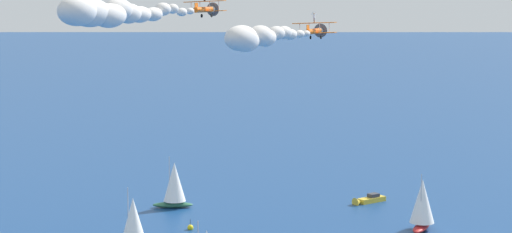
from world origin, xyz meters
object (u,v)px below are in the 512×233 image
Objects in this scene: marker_buoy at (190,227)px; biplane_lead at (205,9)px; sailboat_far_stbd at (422,204)px; biplane_wingman at (314,30)px; sailboat_offshore at (133,233)px; sailboat_far_port at (174,184)px; motorboat_trailing at (368,200)px; wingwalker_wingman at (314,17)px.

biplane_lead reaches higher than marker_buoy.
sailboat_far_stbd is 39.89m from biplane_wingman.
sailboat_offshore is at bearing -77.83° from sailboat_far_stbd.
sailboat_far_port is 49.51m from sailboat_far_stbd.
sailboat_far_port reaches higher than marker_buoy.
motorboat_trailing is at bearing 144.27° from biplane_wingman.
wingwalker_wingman is at bearing -35.86° from motorboat_trailing.
sailboat_far_stbd reaches higher than motorboat_trailing.
biplane_lead is (10.83, 0.85, 39.63)m from marker_buoy.
sailboat_far_port is at bearing 179.87° from marker_buoy.
sailboat_offshore reaches higher than sailboat_far_port.
sailboat_far_port is 42.01m from sailboat_offshore.
sailboat_far_port is 1.31× the size of motorboat_trailing.
marker_buoy is at bearing -104.65° from sailboat_far_stbd.
biplane_lead is at bearing 4.48° from marker_buoy.
marker_buoy is 0.31× the size of biplane_wingman.
motorboat_trailing is (-22.74, -1.54, -4.18)m from sailboat_far_stbd.
biplane_lead is 18.41m from biplane_wingman.
sailboat_far_stbd is at bearing 90.32° from biplane_lead.
marker_buoy is 41.09m from biplane_lead.
sailboat_far_stbd is 54.73m from sailboat_offshore.
marker_buoy is 1.19× the size of wingwalker_wingman.
motorboat_trailing is at bearing 144.14° from wingwalker_wingman.
biplane_wingman is at bearing -35.73° from motorboat_trailing.
biplane_wingman is (17.74, 17.56, 36.17)m from marker_buoy.
wingwalker_wingman is (6.85, 16.65, -1.26)m from biplane_lead.
biplane_wingman is 3.84× the size of wingwalker_wingman.
motorboat_trailing is at bearing -176.14° from sailboat_far_stbd.
sailboat_far_port is 1.53× the size of biplane_lead.
wingwalker_wingman reaches higher than motorboat_trailing.
sailboat_far_port is 4.93× the size of marker_buoy.
sailboat_offshore reaches higher than sailboat_far_stbd.
sailboat_offshore is 26.21m from marker_buoy.
sailboat_offshore is at bearing -50.55° from biplane_lead.
sailboat_offshore is 1.90× the size of biplane_lead.
marker_buoy is at bearing -0.13° from sailboat_far_port.
sailboat_offshore is (39.95, -12.94, 1.16)m from sailboat_far_port.
sailboat_far_port is 39.64m from motorboat_trailing.
sailboat_far_port is 0.99× the size of sailboat_far_stbd.
sailboat_far_stbd is 1.33× the size of motorboat_trailing.
wingwalker_wingman reaches higher than sailboat_offshore.
sailboat_far_stbd is at bearing 107.02° from wingwalker_wingman.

